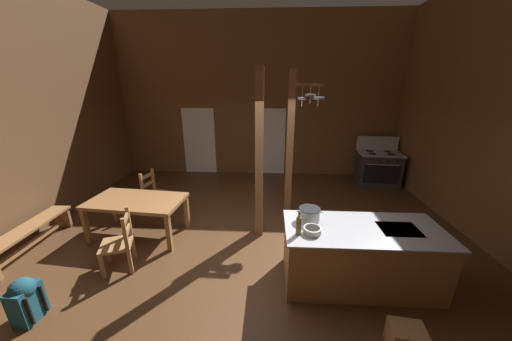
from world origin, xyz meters
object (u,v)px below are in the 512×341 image
Objects in this scene: dining_table at (137,204)px; mixing_bowl_on_counter at (312,230)px; kitchen_island at (360,255)px; stove_range at (378,168)px; bench_along_left_wall at (29,234)px; backpack at (25,299)px; ladderback_chair_by_post at (154,193)px; ladderback_chair_near_window at (120,243)px; stockpot_on_counter at (309,214)px; bottle_tall_on_counter at (299,225)px; step_stool at (407,337)px.

mixing_bowl_on_counter is at bearing -21.74° from dining_table.
stove_range is at bearing 65.99° from kitchen_island.
backpack is (1.21, -1.36, 0.00)m from bench_along_left_wall.
stove_range is at bearing 19.38° from ladderback_chair_by_post.
stockpot_on_counter reaches higher than ladderback_chair_near_window.
bench_along_left_wall is at bearing -136.05° from ladderback_chair_by_post.
ladderback_chair_by_post is 2.90m from backpack.
backpack is 1.59× the size of stockpot_on_counter.
kitchen_island is 2.28× the size of ladderback_chair_by_post.
step_stool is at bearing -36.17° from bottle_tall_on_counter.
bench_along_left_wall is at bearing -154.13° from stove_range.
kitchen_island is at bearing 12.61° from mixing_bowl_on_counter.
dining_table is at bearing 100.56° from ladderback_chair_near_window.
backpack is at bearing 178.07° from step_stool.
bottle_tall_on_counter is at bearing -168.30° from mixing_bowl_on_counter.
kitchen_island is 4.37m from stove_range.
kitchen_island is at bearing -5.15° from bench_along_left_wall.
kitchen_island is 3.91m from dining_table.
step_stool is 1.63m from bottle_tall_on_counter.
stove_range is 5.26m from step_stool.
kitchen_island is 4.36m from ladderback_chair_by_post.
bottle_tall_on_counter is (4.52, -0.69, 0.72)m from bench_along_left_wall.
step_stool is at bearing -52.38° from stockpot_on_counter.
kitchen_island is 1.64× the size of stove_range.
stove_range is 6.62m from ladderback_chair_near_window.
mixing_bowl_on_counter is at bearing -121.12° from stove_range.
ladderback_chair_by_post is at bearing 96.36° from dining_table.
bench_along_left_wall is at bearing 174.85° from kitchen_island.
kitchen_island is at bearing -27.38° from ladderback_chair_by_post.
step_stool is 3.97m from ladderback_chair_near_window.
step_stool is at bearing -16.68° from ladderback_chair_near_window.
ladderback_chair_by_post is (-4.07, 3.03, 0.27)m from step_stool.
stove_range is 0.74× the size of dining_table.
stove_range is 7.73m from backpack.
stove_range is 4.59m from stockpot_on_counter.
ladderback_chair_by_post is 2.19m from bench_along_left_wall.
ladderback_chair_near_window is 1.18m from backpack.
dining_table is at bearing 18.32° from bench_along_left_wall.
dining_table is at bearing -152.01° from stove_range.
step_stool is at bearing -42.65° from mixing_bowl_on_counter.
kitchen_island is 6.35× the size of bottle_tall_on_counter.
step_stool is (0.20, -1.02, -0.27)m from kitchen_island.
bench_along_left_wall is (-7.22, -3.50, -0.17)m from stove_range.
stockpot_on_counter is 0.43m from bottle_tall_on_counter.
step_stool is 0.22× the size of dining_table.
step_stool is 0.66× the size of backpack.
ladderback_chair_near_window reaches higher than backpack.
mixing_bowl_on_counter is at bearing -91.06° from stockpot_on_counter.
kitchen_island is 3.59m from ladderback_chair_near_window.
bench_along_left_wall is at bearing 176.23° from stockpot_on_counter.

